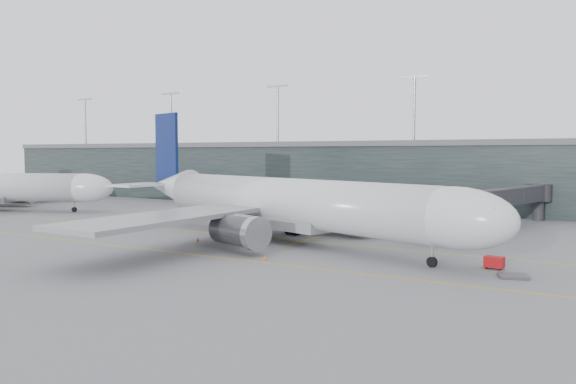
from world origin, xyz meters
The scene contains 17 objects.
ground centered at (0.00, 0.00, 0.00)m, with size 320.00×320.00×0.00m, color slate.
taxiline_a centered at (0.00, -4.00, 0.01)m, with size 160.00×0.25×0.02m, color #C39A12.
taxiline_b centered at (0.00, -20.00, 0.01)m, with size 160.00×0.25×0.02m, color #C39A12.
taxiline_lead_main centered at (5.00, 20.00, 0.01)m, with size 0.25×60.00×0.02m, color #C39A12.
taxiline_lead_adj centered at (-75.00, 20.00, 0.01)m, with size 0.25×60.00×0.02m, color #C39A12.
terminal centered at (0.00, 58.00, 7.62)m, with size 240.00×36.00×29.00m.
main_aircraft centered at (3.03, -5.78, 5.52)m, with size 68.54×63.10×19.66m.
jet_bridge centered at (25.71, 24.08, 5.11)m, with size 14.96×44.17×6.83m.
gse_cart centered at (32.10, -10.57, 0.75)m, with size 2.12×1.50×1.35m.
baggage_dolly centered at (34.52, -14.12, 0.17)m, with size 2.80×2.24×0.28m, color #3B3B40.
uld_a centered at (-6.13, 10.03, 0.97)m, with size 2.45×2.20×1.85m.
uld_b centered at (-2.97, 10.42, 1.01)m, with size 2.49×2.19×1.93m.
uld_c centered at (-0.39, 9.86, 0.91)m, with size 2.30×2.07×1.74m.
cone_nose centered at (31.42, -7.52, 0.35)m, with size 0.44×0.44×0.70m, color #DC430C.
cone_wing_stbd centered at (8.07, -18.98, 0.37)m, with size 0.47×0.47×0.74m, color #DB4E0C.
cone_wing_port centered at (6.84, 12.19, 0.37)m, with size 0.46×0.46×0.74m, color orange.
cone_tail centered at (-7.61, -11.84, 0.35)m, with size 0.44×0.44×0.69m, color #D4400B.
Camera 1 is at (42.41, -73.77, 12.55)m, focal length 35.00 mm.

